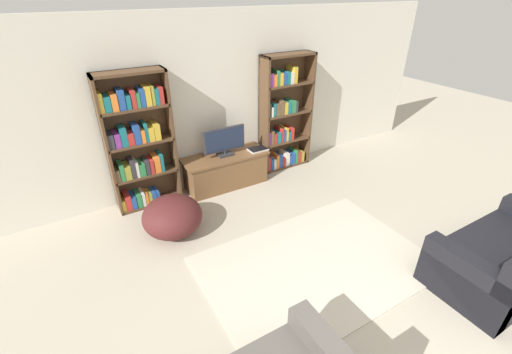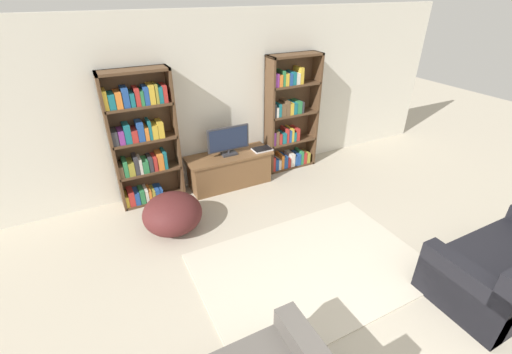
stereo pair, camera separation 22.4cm
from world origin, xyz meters
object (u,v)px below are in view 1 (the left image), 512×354
(laptop, at_px, (258,149))
(television, at_px, (224,141))
(bookshelf_left, at_px, (138,143))
(tv_stand, at_px, (226,170))
(bookshelf_right, at_px, (283,118))
(couch_right_sofa, at_px, (507,259))
(beanbag_ottoman, at_px, (172,216))

(laptop, bearing_deg, television, 170.97)
(bookshelf_left, height_order, tv_stand, bookshelf_left)
(bookshelf_right, distance_m, couch_right_sofa, 3.62)
(tv_stand, height_order, couch_right_sofa, couch_right_sofa)
(bookshelf_right, bearing_deg, couch_right_sofa, -81.12)
(television, bearing_deg, laptop, -9.03)
(couch_right_sofa, bearing_deg, bookshelf_left, 130.08)
(bookshelf_right, height_order, beanbag_ottoman, bookshelf_right)
(television, xyz_separation_m, couch_right_sofa, (1.72, -3.38, -0.50))
(bookshelf_right, height_order, laptop, bookshelf_right)
(beanbag_ottoman, bearing_deg, tv_stand, 33.78)
(laptop, bearing_deg, couch_right_sofa, -70.40)
(tv_stand, xyz_separation_m, laptop, (0.54, -0.09, 0.28))
(tv_stand, xyz_separation_m, beanbag_ottoman, (-1.14, -0.76, -0.01))
(beanbag_ottoman, bearing_deg, couch_right_sofa, -42.57)
(tv_stand, xyz_separation_m, television, (0.00, -0.00, 0.51))
(bookshelf_right, distance_m, beanbag_ottoman, 2.56)
(tv_stand, relative_size, beanbag_ottoman, 1.76)
(television, bearing_deg, beanbag_ottoman, -146.25)
(tv_stand, distance_m, beanbag_ottoman, 1.37)
(bookshelf_left, xyz_separation_m, bookshelf_right, (2.41, 0.00, -0.08))
(tv_stand, distance_m, laptop, 0.62)
(television, distance_m, beanbag_ottoman, 1.47)
(beanbag_ottoman, bearing_deg, television, 33.75)
(laptop, xyz_separation_m, beanbag_ottoman, (-1.68, -0.68, -0.29))
(bookshelf_left, distance_m, tv_stand, 1.44)
(tv_stand, xyz_separation_m, couch_right_sofa, (1.72, -3.39, 0.01))
(couch_right_sofa, bearing_deg, television, 116.89)
(bookshelf_right, bearing_deg, tv_stand, -173.30)
(bookshelf_right, xyz_separation_m, tv_stand, (-1.17, -0.14, -0.63))
(television, height_order, beanbag_ottoman, television)
(bookshelf_left, xyz_separation_m, laptop, (1.79, -0.22, -0.42))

